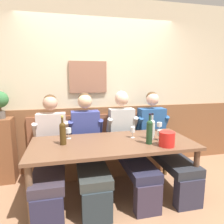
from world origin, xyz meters
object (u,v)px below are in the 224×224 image
(person_left_seat, at_px, (161,138))
(wine_bottle_green_tall, at_px, (63,133))
(person_center_right_seat, at_px, (88,143))
(potted_plant, at_px, (0,101))
(wine_glass_mid_left, at_px, (68,131))
(person_right_seat, at_px, (128,139))
(person_center_left_seat, at_px, (50,148))
(wine_glass_by_bottle, at_px, (160,133))
(wall_bench, at_px, (103,155))
(wine_glass_mid_right, at_px, (159,125))
(ice_bucket, at_px, (167,139))
(wine_glass_near_bucket, at_px, (133,130))
(wine_bottle_amber_mid, at_px, (149,131))
(wine_bottle_clear_water, at_px, (152,128))
(dining_table, at_px, (113,148))

(person_left_seat, distance_m, wine_bottle_green_tall, 1.50)
(person_center_right_seat, xyz_separation_m, potted_plant, (-1.20, 0.40, 0.58))
(person_center_right_seat, xyz_separation_m, wine_bottle_green_tall, (-0.34, -0.29, 0.26))
(person_left_seat, xyz_separation_m, wine_glass_mid_left, (-1.38, -0.06, 0.21))
(person_right_seat, xyz_separation_m, wine_glass_mid_left, (-0.85, -0.06, 0.20))
(person_center_left_seat, bearing_deg, wine_bottle_green_tall, -56.44)
(person_center_left_seat, bearing_deg, wine_glass_by_bottle, -15.13)
(wall_bench, height_order, wine_glass_mid_right, wall_bench)
(ice_bucket, height_order, wine_glass_mid_right, ice_bucket)
(wall_bench, distance_m, person_center_left_seat, 0.95)
(wine_glass_near_bucket, xyz_separation_m, potted_plant, (-1.79, 0.63, 0.37))
(person_left_seat, bearing_deg, person_right_seat, 179.81)
(person_right_seat, bearing_deg, wine_glass_by_bottle, -52.44)
(person_center_right_seat, xyz_separation_m, wine_bottle_amber_mid, (0.70, -0.51, 0.27))
(wine_glass_mid_right, distance_m, wine_glass_mid_left, 1.37)
(ice_bucket, relative_size, potted_plant, 0.48)
(wine_glass_by_bottle, bearing_deg, wine_glass_mid_right, 65.58)
(wine_bottle_green_tall, bearing_deg, wine_glass_mid_right, 12.47)
(wine_glass_by_bottle, height_order, wine_glass_near_bucket, wine_glass_near_bucket)
(wine_bottle_clear_water, bearing_deg, wine_glass_by_bottle, -40.22)
(wine_bottle_clear_water, bearing_deg, wine_glass_mid_left, 165.73)
(person_center_left_seat, relative_size, wine_glass_near_bucket, 8.75)
(wine_bottle_green_tall, height_order, wine_glass_mid_right, wine_bottle_green_tall)
(wine_bottle_green_tall, relative_size, wine_glass_mid_left, 2.52)
(person_left_seat, height_order, wine_glass_mid_right, person_left_seat)
(dining_table, bearing_deg, wine_bottle_amber_mid, -21.87)
(wall_bench, height_order, person_center_right_seat, person_center_right_seat)
(person_center_left_seat, bearing_deg, wall_bench, 26.37)
(wine_bottle_amber_mid, bearing_deg, person_center_left_seat, 158.54)
(person_right_seat, height_order, person_left_seat, person_right_seat)
(wine_glass_mid_left, bearing_deg, wine_bottle_green_tall, -106.72)
(wine_glass_mid_right, height_order, wine_glass_mid_left, wine_glass_mid_left)
(wall_bench, distance_m, wine_glass_by_bottle, 1.14)
(dining_table, xyz_separation_m, wine_bottle_green_tall, (-0.62, 0.04, 0.23))
(wine_glass_by_bottle, bearing_deg, person_center_right_seat, 155.58)
(person_center_left_seat, xyz_separation_m, wine_glass_by_bottle, (1.41, -0.38, 0.22))
(wine_glass_near_bucket, relative_size, potted_plant, 0.38)
(wine_bottle_clear_water, bearing_deg, person_left_seat, 48.03)
(dining_table, relative_size, wine_bottle_green_tall, 5.72)
(dining_table, bearing_deg, ice_bucket, -26.07)
(potted_plant, bearing_deg, wine_glass_mid_right, -9.24)
(dining_table, bearing_deg, person_center_right_seat, 130.03)
(person_right_seat, xyz_separation_m, ice_bucket, (0.29, -0.63, 0.18))
(person_right_seat, height_order, wine_bottle_amber_mid, person_right_seat)
(person_right_seat, xyz_separation_m, potted_plant, (-1.79, 0.40, 0.57))
(person_left_seat, height_order, wine_bottle_amber_mid, person_left_seat)
(wine_bottle_amber_mid, bearing_deg, wine_glass_by_bottle, 25.75)
(person_center_right_seat, distance_m, wine_glass_near_bucket, 0.66)
(wall_bench, xyz_separation_m, person_center_right_seat, (-0.28, -0.37, 0.36))
(person_center_right_seat, height_order, wine_glass_by_bottle, person_center_right_seat)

